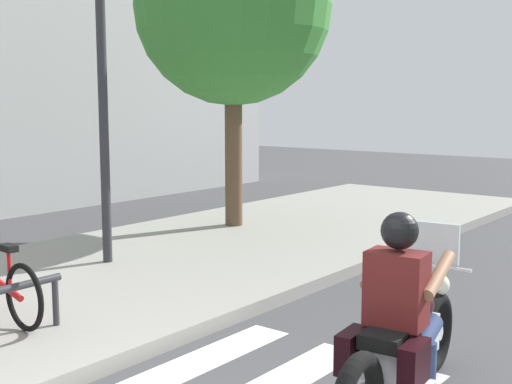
% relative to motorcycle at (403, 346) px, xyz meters
% --- Properties ---
extents(crosswalk_stripe_4, '(2.80, 0.40, 0.01)m').
position_rel_motorcycle_xyz_m(crosswalk_stripe_4, '(-0.65, 1.74, -0.47)').
color(crosswalk_stripe_4, white).
rests_on(crosswalk_stripe_4, ground).
extents(motorcycle, '(2.24, 0.72, 1.26)m').
position_rel_motorcycle_xyz_m(motorcycle, '(0.00, 0.00, 0.00)').
color(motorcycle, black).
rests_on(motorcycle, ground).
extents(rider, '(0.67, 0.58, 1.46)m').
position_rel_motorcycle_xyz_m(rider, '(-0.08, -0.01, 0.37)').
color(rider, '#591919').
rests_on(rider, ground).
extents(street_lamp, '(0.28, 0.28, 4.39)m').
position_rel_motorcycle_xyz_m(street_lamp, '(1.16, 4.72, 2.18)').
color(street_lamp, '#2D2D33').
rests_on(street_lamp, ground).
extents(tree_near_rack, '(3.18, 3.18, 5.32)m').
position_rel_motorcycle_xyz_m(tree_near_rack, '(4.15, 5.12, 3.24)').
color(tree_near_rack, brown).
rests_on(tree_near_rack, ground).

